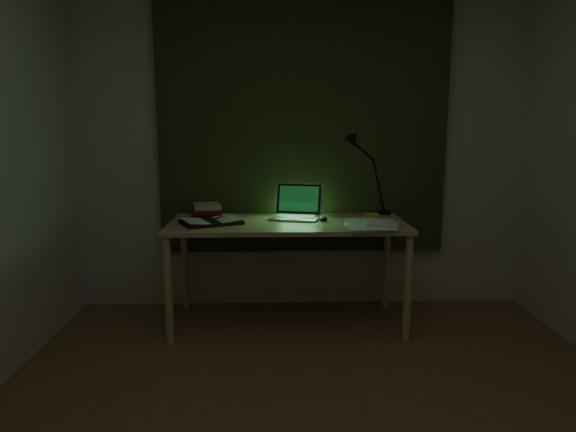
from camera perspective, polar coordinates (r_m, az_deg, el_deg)
name	(u,v)px	position (r m, az deg, el deg)	size (l,w,h in m)	color
wall_back	(303,149)	(4.01, 1.63, 7.49)	(3.50, 0.00, 2.50)	beige
curtain	(303,122)	(3.97, 1.68, 10.35)	(2.20, 0.06, 2.00)	#262D16
desk	(287,273)	(3.71, -0.06, -6.39)	(1.66, 0.73, 0.76)	tan
laptop	(295,202)	(3.70, 0.77, 1.54)	(0.35, 0.39, 0.25)	silver
open_textbook	(211,221)	(3.59, -8.55, -0.58)	(0.39, 0.28, 0.03)	silver
book_stack	(207,210)	(3.85, -8.94, 0.66)	(0.21, 0.25, 0.10)	silver
loose_papers	(368,223)	(3.56, 8.93, -0.77)	(0.37, 0.39, 0.02)	silver
mouse	(323,219)	(3.65, 3.92, -0.31)	(0.05, 0.09, 0.03)	black
sticky_yellow	(372,214)	(3.91, 9.35, 0.17)	(0.08, 0.08, 0.02)	#ECFF35
sticky_pink	(364,214)	(3.95, 8.40, 0.28)	(0.07, 0.07, 0.01)	#C34C79
desk_lamp	(385,176)	(3.96, 10.73, 4.34)	(0.38, 0.30, 0.58)	black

